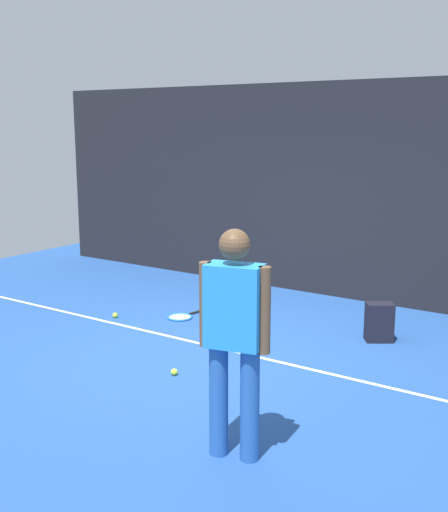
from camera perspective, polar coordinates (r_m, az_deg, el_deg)
name	(u,v)px	position (r m, az deg, el deg)	size (l,w,h in m)	color
ground_plane	(203,354)	(6.97, -1.88, -8.63)	(12.00, 12.00, 0.00)	#234C93
back_fence	(329,191)	(9.18, 9.25, 5.71)	(10.00, 0.10, 2.99)	black
court_line	(216,347)	(7.16, -0.69, -8.06)	(9.00, 0.05, 0.00)	white
tennis_player	(234,331)	(4.60, 0.92, -6.64)	(0.52, 0.31, 1.70)	#2659A5
tennis_racket	(181,317)	(8.23, -3.78, -5.37)	(0.37, 0.63, 0.03)	black
backpack	(379,323)	(7.52, 13.52, -5.74)	(0.37, 0.38, 0.44)	black
tennis_ball_near_player	(115,315)	(8.32, -9.60, -5.18)	(0.07, 0.07, 0.07)	#CCE033
tennis_ball_by_fence	(174,372)	(6.41, -4.42, -10.18)	(0.07, 0.07, 0.07)	#CCE033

